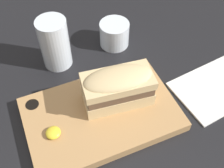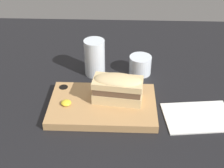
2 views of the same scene
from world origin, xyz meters
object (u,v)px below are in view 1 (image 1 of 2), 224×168
object	(u,v)px
serving_board	(101,114)
wine_glass	(114,35)
sandwich	(118,86)
water_glass	(55,46)
napkin	(217,87)

from	to	relation	value
serving_board	wine_glass	world-z (taller)	wine_glass
serving_board	wine_glass	xyz separation A→B (cm)	(11.32, 19.43, 1.62)
sandwich	water_glass	xyz separation A→B (cm)	(-7.92, 17.23, -1.31)
serving_board	water_glass	xyz separation A→B (cm)	(-3.67, 18.55, 4.14)
water_glass	sandwich	bearing A→B (deg)	-65.30
serving_board	napkin	xyz separation A→B (cm)	(26.65, -2.88, -0.94)
water_glass	wine_glass	world-z (taller)	water_glass
serving_board	sandwich	xyz separation A→B (cm)	(4.26, 1.32, 5.45)
napkin	wine_glass	bearing A→B (deg)	124.50
wine_glass	water_glass	bearing A→B (deg)	-176.63
water_glass	wine_glass	bearing A→B (deg)	3.37
serving_board	napkin	world-z (taller)	serving_board
serving_board	water_glass	distance (cm)	19.36
serving_board	napkin	size ratio (longest dim) A/B	1.51
water_glass	napkin	distance (cm)	37.48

